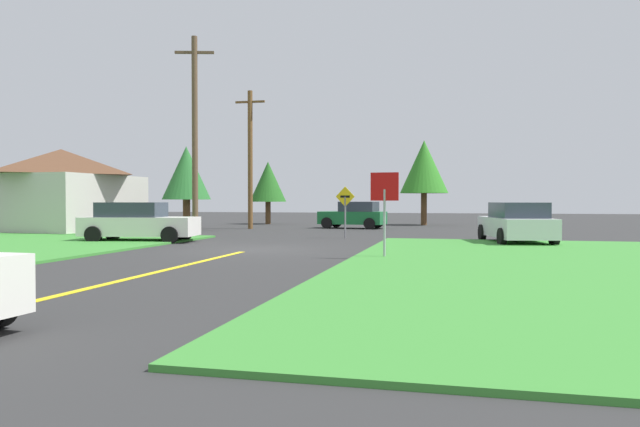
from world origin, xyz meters
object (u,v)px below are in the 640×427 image
at_px(utility_pole_far, 250,158).
at_px(direction_sign, 345,206).
at_px(stop_sign, 385,198).
at_px(car_on_crossroad, 516,223).
at_px(parked_car_near_building, 138,222).
at_px(barn, 61,190).
at_px(car_approaching_junction, 354,215).
at_px(pine_tree_center, 268,182).
at_px(oak_tree_right, 424,167).
at_px(oak_tree_left, 186,173).
at_px(utility_pole_mid, 195,134).

relative_size(utility_pole_far, direction_sign, 3.54).
relative_size(stop_sign, car_on_crossroad, 0.52).
distance_m(parked_car_near_building, barn, 11.07).
height_order(car_approaching_junction, direction_sign, direction_sign).
xyz_separation_m(parked_car_near_building, direction_sign, (7.81, 4.28, 0.63)).
height_order(stop_sign, pine_tree_center, pine_tree_center).
bearing_deg(oak_tree_right, barn, -146.80).
xyz_separation_m(pine_tree_center, oak_tree_right, (10.99, 0.71, 0.96)).
bearing_deg(parked_car_near_building, oak_tree_left, 96.21).
relative_size(pine_tree_center, barn, 0.61).
height_order(stop_sign, parked_car_near_building, stop_sign).
relative_size(oak_tree_left, barn, 0.65).
height_order(parked_car_near_building, utility_pole_mid, utility_pole_mid).
xyz_separation_m(pine_tree_center, barn, (-8.11, -11.79, -0.75)).
bearing_deg(oak_tree_left, car_on_crossroad, -20.58).
distance_m(car_on_crossroad, barn, 24.04).
height_order(car_approaching_junction, pine_tree_center, pine_tree_center).
relative_size(car_on_crossroad, barn, 0.66).
bearing_deg(utility_pole_far, direction_sign, -45.39).
bearing_deg(oak_tree_left, barn, -158.56).
xyz_separation_m(parked_car_near_building, oak_tree_right, (10.44, 19.24, 3.17)).
bearing_deg(utility_pole_mid, parked_car_near_building, -103.74).
xyz_separation_m(parked_car_near_building, pine_tree_center, (-0.55, 18.53, 2.21)).
height_order(parked_car_near_building, car_approaching_junction, same).
distance_m(utility_pole_mid, utility_pole_far, 8.00).
distance_m(utility_pole_mid, barn, 10.36).
height_order(car_on_crossroad, barn, barn).
height_order(oak_tree_left, pine_tree_center, oak_tree_left).
bearing_deg(oak_tree_right, stop_sign, -89.41).
height_order(parked_car_near_building, oak_tree_right, oak_tree_right).
bearing_deg(car_on_crossroad, direction_sign, 66.60).
distance_m(car_approaching_junction, pine_tree_center, 9.01).
xyz_separation_m(utility_pole_far, barn, (-9.32, -4.78, -1.97)).
xyz_separation_m(car_on_crossroad, parked_car_near_building, (-15.00, -2.70, -0.00)).
bearing_deg(utility_pole_far, car_on_crossroad, -31.59).
xyz_separation_m(car_on_crossroad, barn, (-23.66, 4.03, 1.46)).
bearing_deg(parked_car_near_building, car_on_crossroad, 2.15).
bearing_deg(barn, parked_car_near_building, -37.89).
bearing_deg(utility_pole_far, utility_pole_mid, -88.53).
bearing_deg(direction_sign, parked_car_near_building, -151.31).
distance_m(pine_tree_center, barn, 14.33).
distance_m(utility_pole_far, oak_tree_left, 3.92).
bearing_deg(utility_pole_far, parked_car_near_building, -93.29).
xyz_separation_m(car_approaching_junction, oak_tree_left, (-8.93, -4.30, 2.43)).
bearing_deg(oak_tree_left, oak_tree_right, 38.09).
height_order(utility_pole_far, pine_tree_center, utility_pole_far).
bearing_deg(stop_sign, utility_pole_mid, -37.58).
xyz_separation_m(direction_sign, oak_tree_right, (2.63, 14.96, 2.53)).
height_order(utility_pole_mid, pine_tree_center, utility_pole_mid).
bearing_deg(oak_tree_left, car_approaching_junction, 25.68).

